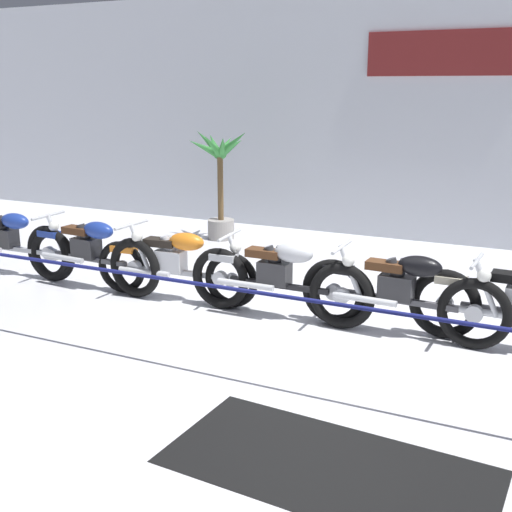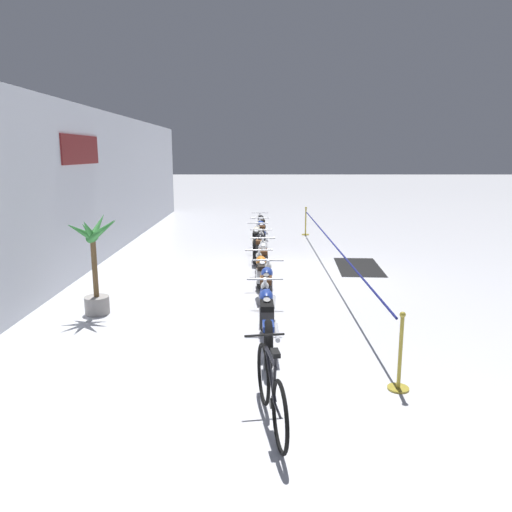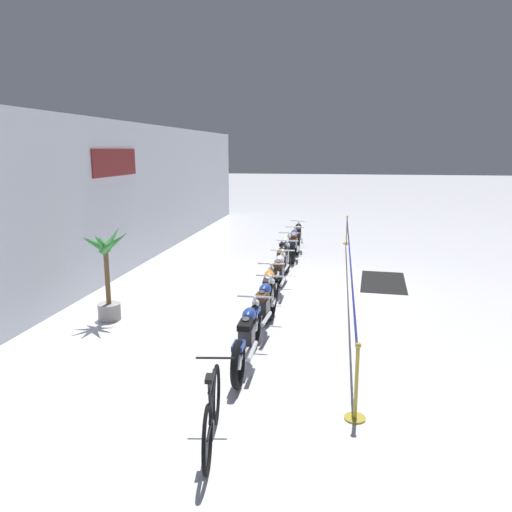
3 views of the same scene
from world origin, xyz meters
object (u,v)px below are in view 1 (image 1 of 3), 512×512
Objects in this scene: motorcycle_orange_2 at (175,264)px; motorcycle_blue_0 at (8,242)px; stanchion_far_left at (128,286)px; floor_banner at (328,466)px; motorcycle_blue_1 at (90,253)px; motorcycle_silver_3 at (279,278)px; potted_palm_left_of_row at (220,178)px; motorcycle_black_4 at (402,293)px.

motorcycle_blue_0 is at bearing -179.06° from motorcycle_orange_2.
stanchion_far_left reaches higher than floor_banner.
motorcycle_silver_3 is (2.68, 0.03, -0.01)m from motorcycle_blue_1.
potted_palm_left_of_row is at bearing 86.62° from motorcycle_blue_1.
motorcycle_blue_1 is at bearing 138.08° from stanchion_far_left.
stanchion_far_left is 2.62m from floor_banner.
motorcycle_blue_1 reaches higher than motorcycle_silver_3.
motorcycle_blue_0 is 2.73m from motorcycle_orange_2.
motorcycle_black_4 is at bearing 2.37° from motorcycle_silver_3.
motorcycle_blue_0 is 1.02× the size of floor_banner.
motorcycle_blue_0 is at bearing -179.43° from motorcycle_black_4.
motorcycle_silver_3 reaches higher than motorcycle_orange_2.
motorcycle_blue_0 is 0.19× the size of stanchion_far_left.
motorcycle_orange_2 is 3.97m from floor_banner.
motorcycle_orange_2 is 0.18× the size of stanchion_far_left.
motorcycle_orange_2 is at bearing 0.94° from motorcycle_blue_0.
motorcycle_silver_3 is 0.98× the size of floor_banner.
motorcycle_orange_2 is 1.85m from stanchion_far_left.
motorcycle_blue_0 is 1.48m from motorcycle_blue_1.
motorcycle_silver_3 is (4.16, -0.00, 0.01)m from motorcycle_blue_0.
motorcycle_orange_2 is 0.98× the size of motorcycle_silver_3.
stanchion_far_left is at bearing -26.92° from motorcycle_blue_0.
potted_palm_left_of_row reaches higher than motorcycle_blue_1.
motorcycle_blue_1 is 0.18× the size of stanchion_far_left.
stanchion_far_left is at bearing -116.35° from motorcycle_silver_3.
motorcycle_blue_0 reaches higher than floor_banner.
motorcycle_silver_3 is at bearing -1.91° from motorcycle_orange_2.
potted_palm_left_of_row is at bearing 108.77° from motorcycle_orange_2.
potted_palm_left_of_row is (0.19, 3.22, 0.58)m from motorcycle_blue_1.
motorcycle_orange_2 is 0.98× the size of motorcycle_black_4.
motorcycle_orange_2 reaches higher than floor_banner.
motorcycle_black_4 is 2.83m from stanchion_far_left.
floor_banner is (2.93, -2.65, -0.46)m from motorcycle_orange_2.
motorcycle_orange_2 is 2.81m from motorcycle_black_4.
stanchion_far_left is at bearing 162.22° from floor_banner.
floor_banner is (3.99, -5.79, -1.06)m from potted_palm_left_of_row.
motorcycle_black_4 is (5.54, 0.05, 0.01)m from motorcycle_blue_0.
potted_palm_left_of_row reaches higher than motorcycle_silver_3.
motorcycle_blue_1 is 4.07m from motorcycle_black_4.
motorcycle_blue_1 reaches higher than motorcycle_blue_0.
stanchion_far_left reaches higher than motorcycle_silver_3.
motorcycle_blue_1 is 4.94m from floor_banner.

